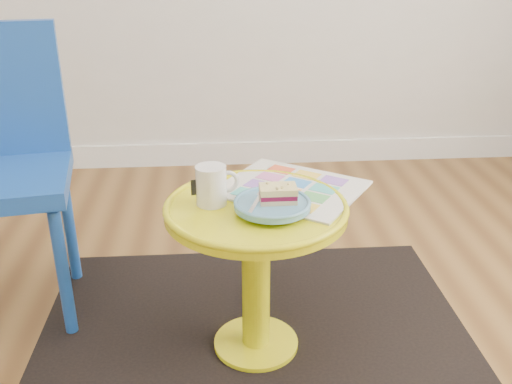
{
  "coord_description": "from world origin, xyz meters",
  "views": [
    {
      "loc": [
        0.16,
        -0.88,
        1.1
      ],
      "look_at": [
        0.27,
        0.47,
        0.5
      ],
      "focal_mm": 40.0,
      "sensor_mm": 36.0,
      "label": 1
    }
  ],
  "objects": [
    {
      "name": "cake_slice",
      "position": [
        0.32,
        0.44,
        0.51
      ],
      "size": [
        0.09,
        0.06,
        0.04
      ],
      "rotation": [
        0.0,
        0.0,
        0.01
      ],
      "color": "#D3BC8C",
      "rests_on": "plate"
    },
    {
      "name": "side_table",
      "position": [
        0.27,
        0.47,
        0.33
      ],
      "size": [
        0.49,
        0.49,
        0.46
      ],
      "color": "yellow",
      "rests_on": "ground"
    },
    {
      "name": "rug",
      "position": [
        0.27,
        0.47,
        0.0
      ],
      "size": [
        1.31,
        1.11,
        0.01
      ],
      "primitive_type": "cube",
      "rotation": [
        0.0,
        0.0,
        -0.01
      ],
      "color": "black",
      "rests_on": "ground"
    },
    {
      "name": "fork",
      "position": [
        0.27,
        0.44,
        0.49
      ],
      "size": [
        0.06,
        0.14,
        0.0
      ],
      "rotation": [
        0.0,
        0.0,
        -0.33
      ],
      "color": "silver",
      "rests_on": "plate"
    },
    {
      "name": "mug",
      "position": [
        0.15,
        0.5,
        0.52
      ],
      "size": [
        0.12,
        0.08,
        0.11
      ],
      "rotation": [
        0.0,
        0.0,
        0.22
      ],
      "color": "silver",
      "rests_on": "side_table"
    },
    {
      "name": "newspaper",
      "position": [
        0.38,
        0.58,
        0.46
      ],
      "size": [
        0.48,
        0.47,
        0.01
      ],
      "primitive_type": "cube",
      "rotation": [
        0.0,
        0.0,
        -0.61
      ],
      "color": "silver",
      "rests_on": "side_table"
    },
    {
      "name": "plate",
      "position": [
        0.31,
        0.43,
        0.48
      ],
      "size": [
        0.2,
        0.2,
        0.02
      ],
      "color": "#5692B6",
      "rests_on": "newspaper"
    },
    {
      "name": "chair",
      "position": [
        -0.48,
        0.78,
        0.51
      ],
      "size": [
        0.45,
        0.45,
        0.89
      ],
      "rotation": [
        0.0,
        0.0,
        0.16
      ],
      "color": "#194CA7",
      "rests_on": "ground"
    }
  ]
}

